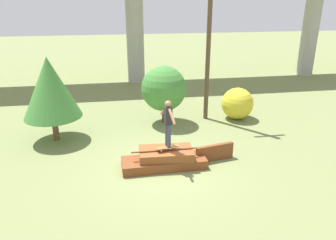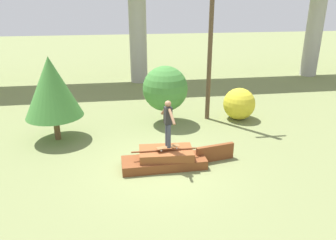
# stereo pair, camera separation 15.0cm
# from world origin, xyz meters

# --- Properties ---
(ground_plane) EXTENTS (80.00, 80.00, 0.00)m
(ground_plane) POSITION_xyz_m (0.00, 0.00, 0.00)
(ground_plane) COLOR olive
(scrap_pile) EXTENTS (2.81, 1.13, 0.65)m
(scrap_pile) POSITION_xyz_m (0.03, 0.04, 0.27)
(scrap_pile) COLOR brown
(scrap_pile) RESTS_ON ground_plane
(scrap_plank_loose) EXTENTS (1.39, 0.40, 0.58)m
(scrap_plank_loose) POSITION_xyz_m (1.81, 0.20, 0.29)
(scrap_plank_loose) COLOR brown
(scrap_plank_loose) RESTS_ON ground_plane
(skateboard) EXTENTS (0.80, 0.37, 0.09)m
(skateboard) POSITION_xyz_m (0.14, 0.01, 0.73)
(skateboard) COLOR brown
(skateboard) RESTS_ON scrap_pile
(skater) EXTENTS (0.34, 1.11, 1.58)m
(skater) POSITION_xyz_m (0.14, 0.01, 1.65)
(skater) COLOR #383D4C
(skater) RESTS_ON skateboard
(utility_pole) EXTENTS (1.30, 0.20, 8.31)m
(utility_pole) POSITION_xyz_m (2.63, 4.28, 4.28)
(utility_pole) COLOR brown
(utility_pole) RESTS_ON ground_plane
(tree_behind_left) EXTENTS (1.97, 1.97, 2.57)m
(tree_behind_left) POSITION_xyz_m (0.64, 4.07, 1.58)
(tree_behind_left) COLOR #4C3823
(tree_behind_left) RESTS_ON ground_plane
(tree_behind_right) EXTENTS (2.19, 2.19, 3.31)m
(tree_behind_right) POSITION_xyz_m (-3.87, 2.90, 2.14)
(tree_behind_right) COLOR brown
(tree_behind_right) RESTS_ON ground_plane
(bush_yellow_flowering) EXTENTS (1.45, 1.45, 1.45)m
(bush_yellow_flowering) POSITION_xyz_m (4.05, 4.02, 0.73)
(bush_yellow_flowering) COLOR gold
(bush_yellow_flowering) RESTS_ON ground_plane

